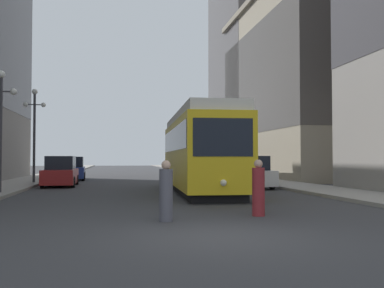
{
  "coord_description": "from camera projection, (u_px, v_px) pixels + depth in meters",
  "views": [
    {
      "loc": [
        -2.21,
        -9.4,
        1.67
      ],
      "look_at": [
        0.59,
        6.69,
        2.2
      ],
      "focal_mm": 42.05,
      "sensor_mm": 36.0,
      "label": 1
    }
  ],
  "objects": [
    {
      "name": "ground_plane",
      "position": [
        218.0,
        237.0,
        9.58
      ],
      "size": [
        200.0,
        200.0,
        0.0
      ],
      "primitive_type": "plane",
      "color": "#38383A"
    },
    {
      "name": "sidewalk_left",
      "position": [
        56.0,
        174.0,
        47.56
      ],
      "size": [
        3.1,
        120.0,
        0.15
      ],
      "primitive_type": "cube",
      "color": "gray",
      "rests_on": "ground"
    },
    {
      "name": "sidewalk_right",
      "position": [
        208.0,
        173.0,
        50.38
      ],
      "size": [
        3.1,
        120.0,
        0.15
      ],
      "primitive_type": "cube",
      "color": "gray",
      "rests_on": "ground"
    },
    {
      "name": "streetcar",
      "position": [
        200.0,
        150.0,
        22.21
      ],
      "size": [
        3.17,
        12.28,
        3.89
      ],
      "rotation": [
        0.0,
        0.0,
        -0.05
      ],
      "color": "black",
      "rests_on": "ground"
    },
    {
      "name": "transit_bus",
      "position": [
        214.0,
        155.0,
        36.22
      ],
      "size": [
        2.85,
        12.5,
        3.45
      ],
      "rotation": [
        0.0,
        0.0,
        0.02
      ],
      "color": "black",
      "rests_on": "ground"
    },
    {
      "name": "parked_car_left_near",
      "position": [
        73.0,
        169.0,
        35.08
      ],
      "size": [
        2.04,
        4.72,
        1.82
      ],
      "rotation": [
        0.0,
        0.0,
        0.04
      ],
      "color": "black",
      "rests_on": "ground"
    },
    {
      "name": "parked_car_left_mid",
      "position": [
        61.0,
        172.0,
        27.21
      ],
      "size": [
        1.93,
        4.9,
        1.82
      ],
      "rotation": [
        0.0,
        0.0,
        0.01
      ],
      "color": "black",
      "rests_on": "ground"
    },
    {
      "name": "parked_car_right_far",
      "position": [
        249.0,
        173.0,
        25.58
      ],
      "size": [
        1.99,
        4.5,
        1.82
      ],
      "rotation": [
        0.0,
        0.0,
        3.17
      ],
      "color": "black",
      "rests_on": "ground"
    },
    {
      "name": "pedestrian_crossing_near",
      "position": [
        258.0,
        190.0,
        13.08
      ],
      "size": [
        0.37,
        0.37,
        1.64
      ],
      "rotation": [
        0.0,
        0.0,
        0.93
      ],
      "color": "maroon",
      "rests_on": "ground"
    },
    {
      "name": "pedestrian_crossing_far",
      "position": [
        166.0,
        193.0,
        11.98
      ],
      "size": [
        0.36,
        0.36,
        1.62
      ],
      "rotation": [
        0.0,
        0.0,
        4.82
      ],
      "color": "#4C4C56",
      "rests_on": "ground"
    },
    {
      "name": "lamp_post_left_near",
      "position": [
        1.0,
        112.0,
        20.33
      ],
      "size": [
        1.41,
        0.36,
        5.53
      ],
      "color": "#333338",
      "rests_on": "sidewalk_left"
    },
    {
      "name": "lamp_post_left_far",
      "position": [
        34.0,
        121.0,
        28.97
      ],
      "size": [
        1.41,
        0.36,
        6.03
      ],
      "color": "#333338",
      "rests_on": "sidewalk_left"
    },
    {
      "name": "building_right_corner",
      "position": [
        318.0,
        86.0,
        40.32
      ],
      "size": [
        12.67,
        20.58,
        16.0
      ],
      "color": "gray",
      "rests_on": "ground"
    },
    {
      "name": "building_right_far",
      "position": [
        270.0,
        37.0,
        52.07
      ],
      "size": [
        12.14,
        14.88,
        30.71
      ],
      "color": "#A89E8E",
      "rests_on": "ground"
    }
  ]
}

